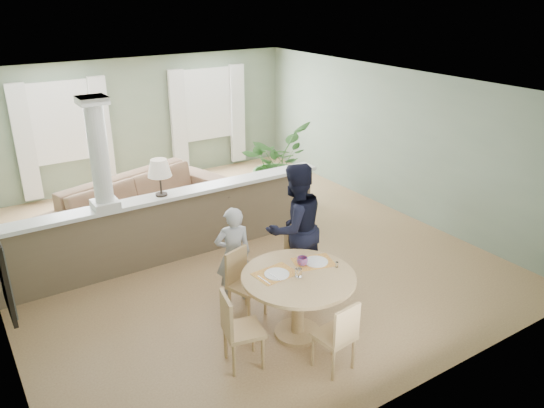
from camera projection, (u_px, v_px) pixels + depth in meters
ground at (231, 248)px, 8.83m from camera, size 8.00×8.00×0.00m
room_shell at (207, 135)px, 8.62m from camera, size 7.02×8.02×2.71m
pony_wall at (168, 219)px, 8.22m from camera, size 5.32×0.38×2.70m
sofa at (144, 207)px, 9.23m from camera, size 3.59×2.25×0.98m
houseplant at (276, 163)px, 10.59m from camera, size 1.84×1.80×1.55m
dining_table at (298, 287)px, 6.43m from camera, size 1.39×1.39×0.95m
chair_far_boy at (243, 280)px, 6.91m from camera, size 0.52×0.52×0.91m
chair_far_man at (299, 260)px, 7.38m from camera, size 0.58×0.58×0.94m
chair_near at (339, 334)px, 5.85m from camera, size 0.44×0.44×0.88m
chair_side at (237, 327)px, 5.93m from camera, size 0.50×0.50×0.93m
child_person at (233, 255)px, 7.15m from camera, size 0.57×0.44×1.38m
man_person at (295, 228)px, 7.37m from camera, size 0.93×0.73×1.87m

